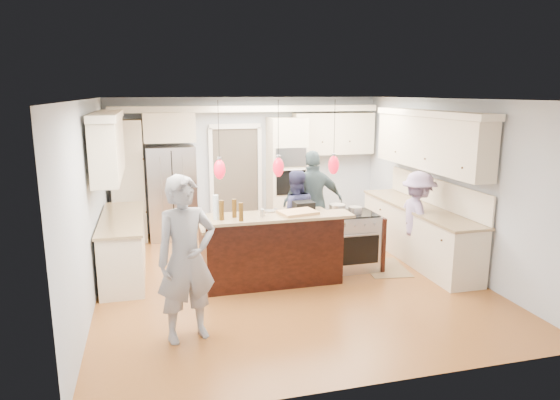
# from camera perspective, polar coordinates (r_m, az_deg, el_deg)

# --- Properties ---
(ground_plane) EXTENTS (6.00, 6.00, 0.00)m
(ground_plane) POSITION_cam_1_polar(r_m,az_deg,el_deg) (7.78, 0.66, -8.83)
(ground_plane) COLOR #A8622E
(ground_plane) RESTS_ON ground
(room_shell) EXTENTS (5.54, 6.04, 2.72)m
(room_shell) POSITION_cam_1_polar(r_m,az_deg,el_deg) (7.33, 0.70, 4.55)
(room_shell) COLOR #B2BCC6
(room_shell) RESTS_ON ground
(refrigerator) EXTENTS (0.90, 0.70, 1.80)m
(refrigerator) POSITION_cam_1_polar(r_m,az_deg,el_deg) (9.84, -12.22, 0.83)
(refrigerator) COLOR #B7B7BC
(refrigerator) RESTS_ON ground
(oven_column) EXTENTS (0.72, 0.69, 2.30)m
(oven_column) POSITION_cam_1_polar(r_m,az_deg,el_deg) (10.17, 0.77, 2.91)
(oven_column) COLOR beige
(oven_column) RESTS_ON ground
(back_upper_cabinets) EXTENTS (5.30, 0.61, 2.54)m
(back_upper_cabinets) POSITION_cam_1_polar(r_m,az_deg,el_deg) (9.90, -7.78, 5.58)
(back_upper_cabinets) COLOR beige
(back_upper_cabinets) RESTS_ON ground
(right_counter_run) EXTENTS (0.64, 3.10, 2.51)m
(right_counter_run) POSITION_cam_1_polar(r_m,az_deg,el_deg) (8.69, 15.88, 0.19)
(right_counter_run) COLOR beige
(right_counter_run) RESTS_ON ground
(left_cabinets) EXTENTS (0.64, 2.30, 2.51)m
(left_cabinets) POSITION_cam_1_polar(r_m,az_deg,el_deg) (8.01, -18.03, -0.94)
(left_cabinets) COLOR beige
(left_cabinets) RESTS_ON ground
(kitchen_island) EXTENTS (2.10, 1.46, 1.12)m
(kitchen_island) POSITION_cam_1_polar(r_m,az_deg,el_deg) (7.63, -1.26, -5.41)
(kitchen_island) COLOR black
(kitchen_island) RESTS_ON ground
(island_range) EXTENTS (0.82, 0.71, 0.92)m
(island_range) POSITION_cam_1_polar(r_m,az_deg,el_deg) (8.14, 8.32, -4.63)
(island_range) COLOR #B7B7BC
(island_range) RESTS_ON ground
(pendant_lights) EXTENTS (1.75, 0.15, 1.03)m
(pendant_lights) POSITION_cam_1_polar(r_m,az_deg,el_deg) (6.78, -0.20, 3.80)
(pendant_lights) COLOR black
(pendant_lights) RESTS_ON ground
(person_bar_end) EXTENTS (0.80, 0.63, 1.92)m
(person_bar_end) POSITION_cam_1_polar(r_m,az_deg,el_deg) (5.75, -10.66, -6.66)
(person_bar_end) COLOR gray
(person_bar_end) RESTS_ON ground
(person_far_left) EXTENTS (0.79, 0.64, 1.53)m
(person_far_left) POSITION_cam_1_polar(r_m,az_deg,el_deg) (8.44, 1.69, -1.71)
(person_far_left) COLOR navy
(person_far_left) RESTS_ON ground
(person_far_right) EXTENTS (1.10, 0.52, 1.82)m
(person_far_right) POSITION_cam_1_polar(r_m,az_deg,el_deg) (8.76, 3.81, -0.25)
(person_far_right) COLOR #41575C
(person_far_right) RESTS_ON ground
(person_range_side) EXTENTS (0.62, 1.03, 1.55)m
(person_range_side) POSITION_cam_1_polar(r_m,az_deg,el_deg) (8.45, 15.46, -2.07)
(person_range_side) COLOR #9984B2
(person_range_side) RESTS_ON ground
(floor_rug) EXTENTS (0.76, 1.01, 0.01)m
(floor_rug) POSITION_cam_1_polar(r_m,az_deg,el_deg) (8.35, 11.90, -7.58)
(floor_rug) COLOR #8C6F4C
(floor_rug) RESTS_ON ground
(water_bottle) EXTENTS (0.10, 0.10, 0.33)m
(water_bottle) POSITION_cam_1_polar(r_m,az_deg,el_deg) (6.74, -7.36, -0.83)
(water_bottle) COLOR silver
(water_bottle) RESTS_ON kitchen_island
(beer_bottle_a) EXTENTS (0.07, 0.07, 0.27)m
(beer_bottle_a) POSITION_cam_1_polar(r_m,az_deg,el_deg) (6.71, -6.70, -1.17)
(beer_bottle_a) COLOR #452C0C
(beer_bottle_a) RESTS_ON kitchen_island
(beer_bottle_b) EXTENTS (0.07, 0.07, 0.25)m
(beer_bottle_b) POSITION_cam_1_polar(r_m,az_deg,el_deg) (6.63, -4.48, -1.37)
(beer_bottle_b) COLOR #452C0C
(beer_bottle_b) RESTS_ON kitchen_island
(beer_bottle_c) EXTENTS (0.08, 0.08, 0.25)m
(beer_bottle_c) POSITION_cam_1_polar(r_m,az_deg,el_deg) (6.83, -5.24, -0.95)
(beer_bottle_c) COLOR #452C0C
(beer_bottle_c) RESTS_ON kitchen_island
(drink_can) EXTENTS (0.06, 0.06, 0.11)m
(drink_can) POSITION_cam_1_polar(r_m,az_deg,el_deg) (6.85, -2.04, -1.49)
(drink_can) COLOR #B7B7BC
(drink_can) RESTS_ON kitchen_island
(cutting_board) EXTENTS (0.57, 0.46, 0.04)m
(cutting_board) POSITION_cam_1_polar(r_m,az_deg,el_deg) (7.03, 2.07, -1.42)
(cutting_board) COLOR tan
(cutting_board) RESTS_ON kitchen_island
(pot_large) EXTENTS (0.25, 0.25, 0.15)m
(pot_large) POSITION_cam_1_polar(r_m,az_deg,el_deg) (7.92, 6.56, -1.01)
(pot_large) COLOR #B7B7BC
(pot_large) RESTS_ON island_range
(pot_small) EXTENTS (0.21, 0.21, 0.11)m
(pot_small) POSITION_cam_1_polar(r_m,az_deg,el_deg) (7.98, 8.57, -1.13)
(pot_small) COLOR #B7B7BC
(pot_small) RESTS_ON island_range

